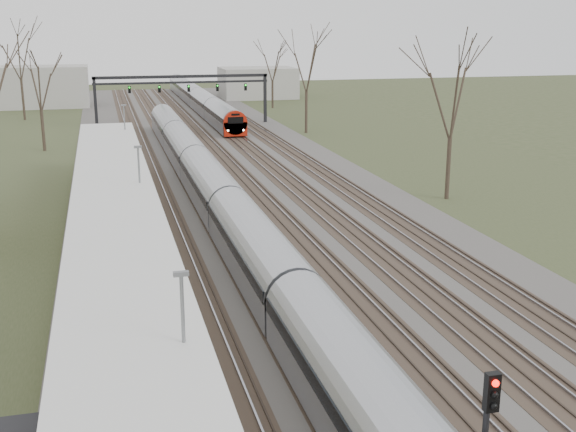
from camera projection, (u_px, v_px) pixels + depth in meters
name	position (u px, v px, depth m)	size (l,w,h in m)	color
track_bed	(225.00, 173.00, 60.13)	(24.00, 160.00, 0.22)	#474442
platform	(116.00, 233.00, 41.40)	(3.50, 69.00, 1.00)	#9E9B93
canopy	(114.00, 192.00, 36.29)	(4.10, 50.00, 3.11)	slate
signal_gantry	(182.00, 85.00, 86.91)	(21.00, 0.59, 6.08)	black
tree_east_far	(452.00, 96.00, 49.41)	(5.00, 5.00, 10.30)	#2D231C
train_near	(211.00, 186.00, 48.84)	(2.62, 75.21, 3.05)	#9B9DA4
train_far	(198.00, 98.00, 105.42)	(2.62, 60.21, 3.05)	#9B9DA4
signal_post	(488.00, 423.00, 17.60)	(0.35, 0.45, 4.10)	black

